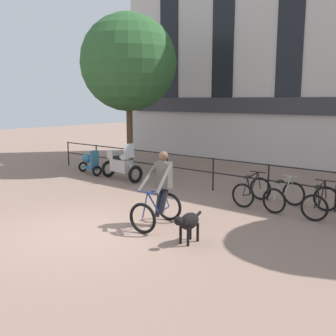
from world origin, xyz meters
The scene contains 11 objects.
ground_plane centered at (0.00, 0.00, 0.00)m, with size 60.00×60.00×0.00m, color #8E7060.
canal_railing centered at (0.00, 5.20, 0.71)m, with size 15.05×0.05×1.05m.
building_facade centered at (0.00, 10.99, 5.29)m, with size 18.00×0.72×10.63m.
cyclist_with_bike centered at (0.98, 1.48, 0.76)m, with size 0.84×1.26×1.70m.
dog centered at (2.18, 0.95, 0.44)m, with size 0.29×0.90×0.63m.
parked_motorcycle centered at (-3.45, 4.50, 0.56)m, with size 1.72×0.78×1.35m.
parked_bicycle_near_lamp centered at (1.71, 4.54, 0.36)m, with size 0.68×1.12×0.86m.
parked_bicycle_mid_left centered at (2.64, 4.54, 0.36)m, with size 0.75×1.16×0.86m.
parked_bicycle_mid_right centered at (3.58, 4.54, 0.36)m, with size 0.73×1.15×0.86m.
parked_scooter centered at (-5.31, 4.56, 0.46)m, with size 1.34×0.67×0.96m.
tree_canalside_left centered at (-5.22, 6.72, 4.35)m, with size 3.99×3.99×6.36m.
Camera 1 is at (6.67, -5.11, 2.85)m, focal length 42.00 mm.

